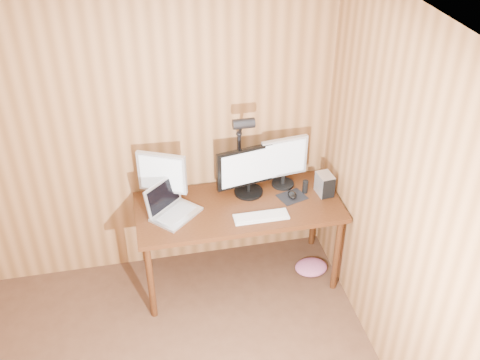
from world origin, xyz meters
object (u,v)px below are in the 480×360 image
object	(u,v)px
monitor_right	(284,161)
mouse	(292,195)
phone	(252,218)
laptop	(171,206)
desk_lamp	(241,141)
keyboard	(261,217)
monitor_left	(162,177)
desk	(237,212)
hard_drive	(325,184)
speaker	(305,187)
monitor_center	(249,170)

from	to	relation	value
monitor_right	mouse	bearing A→B (deg)	-89.20
phone	laptop	bearing A→B (deg)	162.43
mouse	desk_lamp	world-z (taller)	desk_lamp
keyboard	desk_lamp	bearing A→B (deg)	99.17
monitor_right	mouse	size ratio (longest dim) A/B	3.95
monitor_left	phone	xyz separation A→B (m)	(0.63, -0.37, -0.23)
desk	mouse	distance (m)	0.46
hard_drive	phone	size ratio (longest dim) A/B	1.94
desk	keyboard	world-z (taller)	keyboard
monitor_left	monitor_right	size ratio (longest dim) A/B	1.00
monitor_left	monitor_right	bearing A→B (deg)	26.57
desk	phone	size ratio (longest dim) A/B	17.64
desk	desk_lamp	size ratio (longest dim) A/B	2.23
mouse	hard_drive	bearing A→B (deg)	-30.01
hard_drive	speaker	size ratio (longest dim) A/B	1.63
laptop	desk_lamp	bearing A→B (deg)	-23.88
monitor_left	hard_drive	size ratio (longest dim) A/B	2.47
mouse	speaker	bearing A→B (deg)	-9.37
monitor_right	keyboard	size ratio (longest dim) A/B	1.04
laptop	phone	xyz separation A→B (m)	(0.59, -0.20, -0.06)
desk	mouse	xyz separation A→B (m)	(0.44, -0.05, 0.14)
monitor_center	speaker	bearing A→B (deg)	-21.72
keyboard	phone	size ratio (longest dim) A/B	4.60
desk	hard_drive	distance (m)	0.74
monitor_center	laptop	world-z (taller)	monitor_center
desk	speaker	xyz separation A→B (m)	(0.56, -0.01, 0.18)
monitor_left	speaker	size ratio (longest dim) A/B	4.02
keyboard	phone	xyz separation A→B (m)	(-0.07, -0.00, -0.00)
monitor_left	laptop	distance (m)	0.24
keyboard	monitor_left	bearing A→B (deg)	152.49
laptop	hard_drive	world-z (taller)	laptop
laptop	mouse	size ratio (longest dim) A/B	4.06
monitor_right	speaker	xyz separation A→B (m)	(0.15, -0.14, -0.18)
monitor_center	desk_lamp	world-z (taller)	desk_lamp
desk	laptop	distance (m)	0.56
desk	laptop	bearing A→B (deg)	-173.06
mouse	phone	xyz separation A→B (m)	(-0.37, -0.21, -0.02)
phone	desk_lamp	distance (m)	0.60
mouse	speaker	world-z (taller)	speaker
desk	monitor_center	xyz separation A→B (m)	(0.11, 0.08, 0.34)
phone	desk	bearing A→B (deg)	105.14
laptop	speaker	distance (m)	1.09
laptop	phone	distance (m)	0.63
mouse	hard_drive	distance (m)	0.27
hard_drive	desk_lamp	xyz separation A→B (m)	(-0.64, 0.20, 0.36)
mouse	speaker	distance (m)	0.13
hard_drive	speaker	bearing A→B (deg)	156.41
monitor_center	speaker	size ratio (longest dim) A/B	4.91
monitor_right	desk_lamp	size ratio (longest dim) A/B	0.61
desk_lamp	monitor_right	bearing A→B (deg)	-2.98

